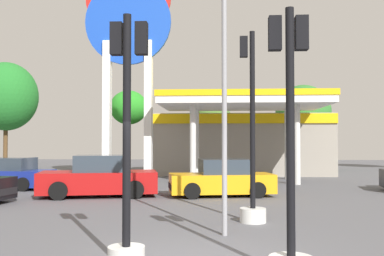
# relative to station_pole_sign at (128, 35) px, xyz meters

# --- Properties ---
(gas_station) EXTENTS (11.82, 11.19, 4.69)m
(gas_station) POSITION_rel_station_pole_sign_xyz_m (6.23, 5.56, -5.69)
(gas_station) COLOR gray
(gas_station) RESTS_ON ground
(station_pole_sign) EXTENTS (4.69, 0.56, 12.43)m
(station_pole_sign) POSITION_rel_station_pole_sign_xyz_m (0.00, 0.00, 0.00)
(station_pole_sign) COLOR white
(station_pole_sign) RESTS_ON ground
(car_0) EXTENTS (4.12, 2.10, 1.43)m
(car_0) POSITION_rel_station_pole_sign_xyz_m (-4.69, -3.91, -7.31)
(car_0) COLOR black
(car_0) RESTS_ON ground
(car_2) EXTENTS (4.32, 2.42, 1.46)m
(car_2) POSITION_rel_station_pole_sign_xyz_m (5.04, -5.92, -7.30)
(car_2) COLOR black
(car_2) RESTS_ON ground
(car_5) EXTENTS (4.84, 2.81, 1.63)m
(car_5) POSITION_rel_station_pole_sign_xyz_m (0.21, -6.35, -7.22)
(car_5) COLOR black
(car_5) RESTS_ON ground
(traffic_signal_0) EXTENTS (0.72, 0.72, 4.36)m
(traffic_signal_0) POSITION_rel_station_pole_sign_xyz_m (6.11, -16.30, -6.40)
(traffic_signal_0) COLOR silver
(traffic_signal_0) RESTS_ON ground
(traffic_signal_1) EXTENTS (0.65, 0.67, 4.35)m
(traffic_signal_1) POSITION_rel_station_pole_sign_xyz_m (3.38, -16.09, -6.34)
(traffic_signal_1) COLOR silver
(traffic_signal_1) RESTS_ON ground
(traffic_signal_2) EXTENTS (0.70, 0.71, 5.15)m
(traffic_signal_2) POSITION_rel_station_pole_sign_xyz_m (5.82, -11.60, -6.51)
(traffic_signal_2) COLOR silver
(traffic_signal_2) RESTS_ON ground
(tree_0) EXTENTS (4.76, 4.76, 8.22)m
(tree_0) POSITION_rel_station_pole_sign_xyz_m (-11.33, 9.15, -2.36)
(tree_0) COLOR brown
(tree_0) RESTS_ON ground
(tree_1) EXTENTS (2.86, 2.86, 6.10)m
(tree_1) POSITION_rel_station_pole_sign_xyz_m (-2.04, 10.06, -3.24)
(tree_1) COLOR brown
(tree_1) RESTS_ON ground
(tree_2) EXTENTS (3.02, 3.02, 5.09)m
(tree_2) POSITION_rel_station_pole_sign_xyz_m (4.49, 10.24, -4.41)
(tree_2) COLOR brown
(tree_2) RESTS_ON ground
(tree_3) EXTENTS (4.19, 4.19, 6.50)m
(tree_3) POSITION_rel_station_pole_sign_xyz_m (11.35, 10.71, -3.56)
(tree_3) COLOR brown
(tree_3) RESTS_ON ground
(corner_streetlamp) EXTENTS (0.24, 1.48, 7.24)m
(corner_streetlamp) POSITION_rel_station_pole_sign_xyz_m (5.07, -13.53, -3.63)
(corner_streetlamp) COLOR gray
(corner_streetlamp) RESTS_ON ground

